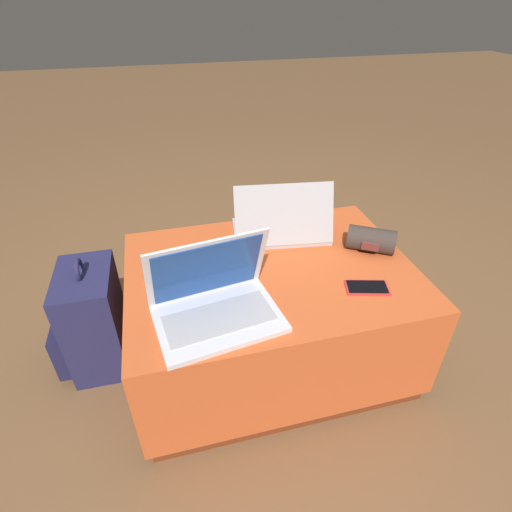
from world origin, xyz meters
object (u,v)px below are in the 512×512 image
laptop_near (215,302)px  backpack (91,321)px  cell_phone (367,288)px  laptop_far (281,226)px  wrist_brace (371,239)px

laptop_near → backpack: laptop_near is taller
cell_phone → backpack: 1.00m
cell_phone → laptop_far: bearing=-140.2°
laptop_far → laptop_near: bearing=57.2°
laptop_near → laptop_far: laptop_near is taller
laptop_near → backpack: size_ratio=0.81×
laptop_far → wrist_brace: 0.33m
laptop_near → cell_phone: 0.49m
laptop_near → cell_phone: laptop_near is taller
laptop_far → backpack: (-0.74, -0.05, -0.28)m
laptop_near → wrist_brace: laptop_near is taller
backpack → laptop_far: bearing=94.5°
cell_phone → wrist_brace: 0.24m
laptop_far → backpack: 0.80m
laptop_far → wrist_brace: size_ratio=2.05×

